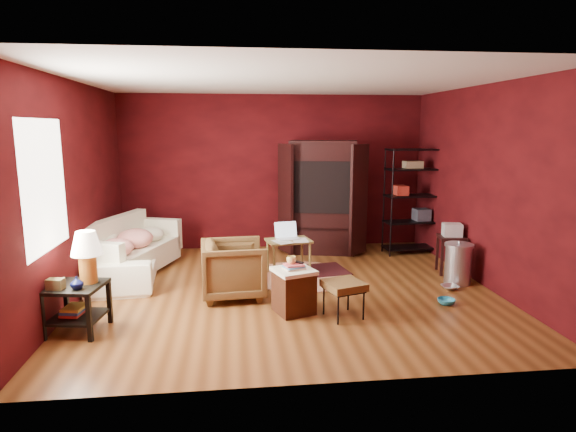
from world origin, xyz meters
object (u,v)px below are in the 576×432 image
armchair (234,266)px  tv_armoire (323,195)px  sofa (127,247)px  laptop_desk (288,243)px  wire_shelving (412,197)px  hamper (294,290)px  side_table (82,272)px

armchair → tv_armoire: size_ratio=0.42×
sofa → tv_armoire: 3.39m
laptop_desk → wire_shelving: bearing=13.5°
tv_armoire → armchair: bearing=-112.9°
wire_shelving → armchair: bearing=-152.1°
hamper → wire_shelving: wire_shelving is taller
sofa → wire_shelving: 4.83m
side_table → sofa: bearing=88.8°
side_table → hamper: size_ratio=1.78×
side_table → laptop_desk: 3.03m
laptop_desk → wire_shelving: (2.30, 1.05, 0.53)m
side_table → laptop_desk: side_table is taller
hamper → laptop_desk: bearing=85.9°
hamper → laptop_desk: size_ratio=0.79×
hamper → wire_shelving: bearing=46.7°
armchair → tv_armoire: tv_armoire is taller
tv_armoire → wire_shelving: tv_armoire is taller
wire_shelving → tv_armoire: bearing=167.4°
hamper → tv_armoire: size_ratio=0.31×
side_table → hamper: (2.36, 0.24, -0.38)m
hamper → side_table: bearing=-174.1°
sofa → wire_shelving: size_ratio=1.20×
laptop_desk → tv_armoire: bearing=48.7°
wire_shelving → hamper: bearing=-136.9°
hamper → tv_armoire: 3.03m
armchair → hamper: (0.72, -0.64, -0.13)m
sofa → hamper: 2.92m
tv_armoire → wire_shelving: size_ratio=1.07×
laptop_desk → tv_armoire: 1.59m
laptop_desk → sofa: bearing=162.9°
tv_armoire → wire_shelving: (1.55, -0.24, -0.02)m
hamper → armchair: bearing=138.0°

